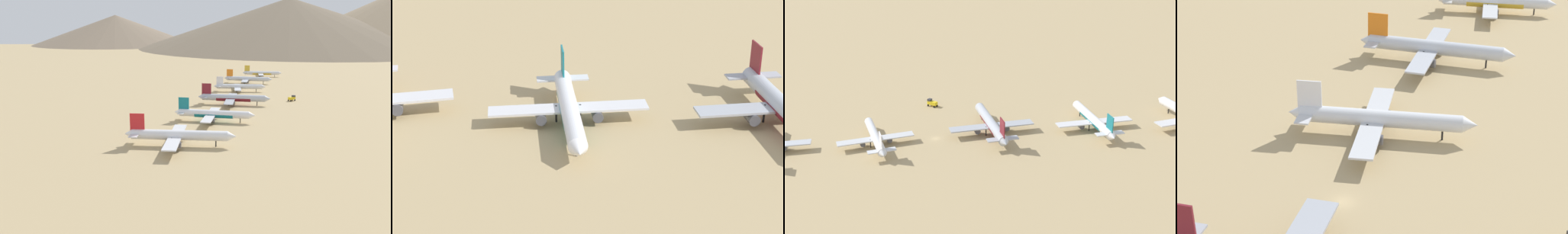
# 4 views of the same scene
# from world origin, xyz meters

# --- Properties ---
(ground_plane) EXTENTS (1800.00, 1800.00, 0.00)m
(ground_plane) POSITION_xyz_m (0.00, 0.00, 0.00)
(ground_plane) COLOR tan
(parked_jet_1) EXTENTS (45.43, 36.83, 13.12)m
(parked_jet_1) POSITION_xyz_m (-3.81, -74.22, 4.37)
(parked_jet_1) COLOR white
(parked_jet_1) RESTS_ON ground
(parked_jet_2) EXTENTS (48.59, 39.45, 14.02)m
(parked_jet_2) POSITION_xyz_m (0.98, -25.96, 4.66)
(parked_jet_2) COLOR #B2B7C1
(parked_jet_2) RESTS_ON ground
(parked_jet_3) EXTENTS (41.45, 33.84, 11.97)m
(parked_jet_3) POSITION_xyz_m (-1.02, 26.72, 4.03)
(parked_jet_3) COLOR silver
(parked_jet_3) RESTS_ON ground
(service_truck) EXTENTS (5.44, 5.45, 3.90)m
(service_truck) POSITION_xyz_m (39.97, -3.53, 2.08)
(service_truck) COLOR yellow
(service_truck) RESTS_ON ground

